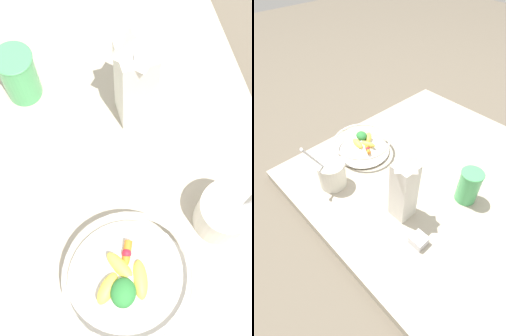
% 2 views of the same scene
% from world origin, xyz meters
% --- Properties ---
extents(ground_plane, '(6.00, 6.00, 0.00)m').
position_xyz_m(ground_plane, '(0.00, 0.00, 0.00)').
color(ground_plane, '#665B4C').
extents(countertop, '(1.03, 1.03, 0.04)m').
position_xyz_m(countertop, '(0.00, 0.00, 0.02)').
color(countertop, '#B2A893').
rests_on(countertop, ground_plane).
extents(fruit_bowl, '(0.25, 0.25, 0.08)m').
position_xyz_m(fruit_bowl, '(0.14, -0.34, 0.09)').
color(fruit_bowl, silver).
rests_on(fruit_bowl, countertop).
extents(milk_carton, '(0.07, 0.07, 0.27)m').
position_xyz_m(milk_carton, '(0.25, 0.01, 0.18)').
color(milk_carton, silver).
rests_on(milk_carton, countertop).
extents(yogurt_tub, '(0.15, 0.11, 0.22)m').
position_xyz_m(yogurt_tub, '(0.35, -0.27, 0.10)').
color(yogurt_tub, silver).
rests_on(yogurt_tub, countertop).
extents(drinking_cup, '(0.08, 0.08, 0.14)m').
position_xyz_m(drinking_cup, '(0.03, 0.13, 0.12)').
color(drinking_cup, '#4CB266').
rests_on(drinking_cup, countertop).
extents(spice_jar, '(0.05, 0.05, 0.03)m').
position_xyz_m(spice_jar, '(0.30, 0.14, 0.06)').
color(spice_jar, silver).
rests_on(spice_jar, countertop).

